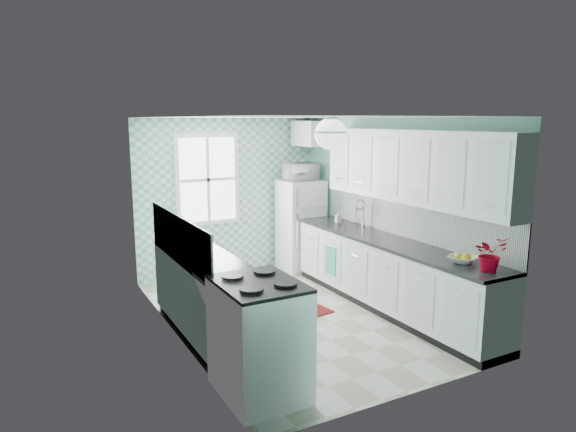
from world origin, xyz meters
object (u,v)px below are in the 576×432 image
fridge (301,225)px  sink (353,229)px  potted_plant (490,254)px  ceiling_light (330,134)px  stove (259,337)px  microwave (301,172)px  fruit_bowl (463,259)px

fridge → sink: bearing=-83.4°
sink → potted_plant: size_ratio=1.45×
ceiling_light → potted_plant: bearing=-44.4°
ceiling_light → stove: 2.26m
ceiling_light → sink: 2.22m
microwave → sink: bearing=94.1°
ceiling_light → microwave: (1.11, 2.58, -0.68)m
ceiling_light → sink: ceiling_light is taller
fridge → stove: bearing=-122.5°
ceiling_light → fridge: size_ratio=0.23×
fridge → potted_plant: (0.09, -3.75, 0.38)m
fruit_bowl → microwave: microwave is taller
fridge → microwave: bearing=57.1°
ceiling_light → potted_plant: 2.06m
fridge → microwave: size_ratio=2.91×
fridge → microwave: 0.89m
sink → fruit_bowl: bearing=-86.2°
ceiling_light → potted_plant: size_ratio=0.95×
fridge → stove: fridge is taller
sink → stove: bearing=-137.0°
fridge → potted_plant: 3.77m
ceiling_light → fruit_bowl: size_ratio=1.17×
sink → ceiling_light: bearing=-130.4°
potted_plant → fridge: bearing=91.4°
ceiling_light → potted_plant: ceiling_light is taller
sink → fruit_bowl: (-0.00, -2.05, 0.05)m
ceiling_light → stove: (-1.20, -0.72, -1.78)m
microwave → fridge: bearing=54.7°
ceiling_light → fruit_bowl: 1.98m
sink → microwave: (-0.09, 1.34, 0.71)m
ceiling_light → microwave: bearing=66.7°
sink → microwave: 1.52m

